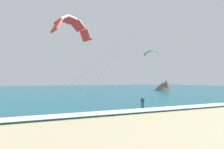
# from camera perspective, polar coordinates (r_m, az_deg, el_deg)

# --- Properties ---
(sea) EXTENTS (200.00, 120.00, 0.20)m
(sea) POSITION_cam_1_polar(r_m,az_deg,el_deg) (82.51, -14.28, -3.90)
(sea) COLOR #146075
(sea) RESTS_ON ground
(surf_foam) EXTENTS (200.00, 2.59, 0.04)m
(surf_foam) POSITION_cam_1_polar(r_m,az_deg,el_deg) (27.81, 12.15, -8.65)
(surf_foam) COLOR white
(surf_foam) RESTS_ON sea
(surfboard) EXTENTS (0.88, 1.47, 0.09)m
(surfboard) POSITION_cam_1_polar(r_m,az_deg,el_deg) (28.02, 7.92, -9.01)
(surfboard) COLOR #E04C38
(surfboard) RESTS_ON ground
(kitesurfer) EXTENTS (0.63, 0.63, 1.69)m
(kitesurfer) POSITION_cam_1_polar(r_m,az_deg,el_deg) (27.93, 7.90, -7.15)
(kitesurfer) COLOR #143347
(kitesurfer) RESTS_ON ground
(kite_primary) EXTENTS (9.98, 11.24, 11.95)m
(kite_primary) POSITION_cam_1_polar(r_m,az_deg,el_deg) (34.00, -10.45, 12.40)
(kite_primary) COLOR red
(kite_distant) EXTENTS (4.31, 2.46, 1.66)m
(kite_distant) POSITION_cam_1_polar(r_m,az_deg,el_deg) (61.50, 10.32, 5.62)
(kite_distant) COLOR green
(headland_right) EXTENTS (6.44, 6.44, 3.79)m
(headland_right) POSITION_cam_1_polar(r_m,az_deg,el_deg) (77.27, 13.30, -2.95)
(headland_right) COLOR #665B51
(headland_right) RESTS_ON ground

